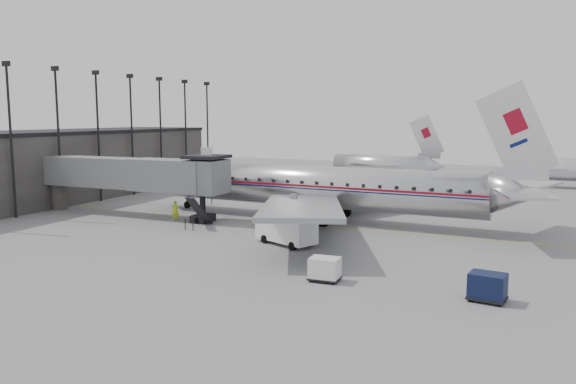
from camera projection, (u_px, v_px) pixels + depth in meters
name	position (u px, v px, depth m)	size (l,w,h in m)	color
ground	(275.00, 238.00, 46.53)	(160.00, 160.00, 0.00)	slate
terminal	(58.00, 166.00, 68.64)	(12.00, 46.00, 8.00)	#3A3734
apron_line	(333.00, 227.00, 50.78)	(0.15, 60.00, 0.01)	gold
jet_bridge	(140.00, 175.00, 55.95)	(21.00, 6.20, 7.10)	#585A5D
floodlight_masts	(116.00, 130.00, 68.18)	(0.90, 42.25, 15.25)	black
distant_aircraft_near	(382.00, 165.00, 84.98)	(16.39, 3.20, 10.26)	silver
distant_aircraft_mid	(572.00, 169.00, 78.24)	(16.39, 3.20, 10.26)	silver
airliner	(322.00, 187.00, 53.90)	(40.88, 37.82, 12.92)	silver
service_van	(286.00, 228.00, 43.82)	(5.58, 3.95, 2.45)	white
baggage_cart_navy	(487.00, 286.00, 30.41)	(2.17, 1.77, 1.55)	#0D1434
baggage_cart_white	(325.00, 269.00, 34.17)	(1.90, 1.48, 1.46)	white
ramp_worker	(175.00, 211.00, 53.92)	(0.70, 0.46, 1.92)	#B4D418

